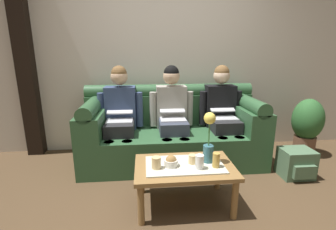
{
  "coord_description": "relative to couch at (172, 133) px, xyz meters",
  "views": [
    {
      "loc": [
        -0.34,
        -1.8,
        1.38
      ],
      "look_at": [
        -0.09,
        0.8,
        0.7
      ],
      "focal_mm": 26.04,
      "sensor_mm": 36.0,
      "label": 1
    }
  ],
  "objects": [
    {
      "name": "person_left",
      "position": [
        -0.65,
        -0.0,
        0.29
      ],
      "size": [
        0.56,
        0.67,
        1.22
      ],
      "color": "#232326",
      "rests_on": "ground_plane"
    },
    {
      "name": "couch",
      "position": [
        0.0,
        0.0,
        0.0
      ],
      "size": [
        2.22,
        0.88,
        0.96
      ],
      "color": "#2D5633",
      "rests_on": "ground_plane"
    },
    {
      "name": "backpack_right",
      "position": [
        1.35,
        -0.6,
        -0.21
      ],
      "size": [
        0.35,
        0.32,
        0.32
      ],
      "color": "#4C6B4C",
      "rests_on": "ground_plane"
    },
    {
      "name": "person_middle",
      "position": [
        0.0,
        -0.0,
        0.29
      ],
      "size": [
        0.56,
        0.67,
        1.22
      ],
      "color": "#383D4C",
      "rests_on": "ground_plane"
    },
    {
      "name": "person_right",
      "position": [
        0.65,
        -0.0,
        0.29
      ],
      "size": [
        0.56,
        0.67,
        1.22
      ],
      "color": "#232326",
      "rests_on": "ground_plane"
    },
    {
      "name": "cup_near_right",
      "position": [
        0.26,
        -1.07,
        0.1
      ],
      "size": [
        0.06,
        0.06,
        0.13
      ],
      "primitive_type": "cylinder",
      "color": "gold",
      "rests_on": "coffee_table"
    },
    {
      "name": "potted_plant",
      "position": [
        1.84,
        -0.01,
        0.06
      ],
      "size": [
        0.4,
        0.4,
        0.78
      ],
      "color": "brown",
      "rests_on": "ground_plane"
    },
    {
      "name": "snack_bowl",
      "position": [
        -0.12,
        -1.02,
        0.08
      ],
      "size": [
        0.12,
        0.12,
        0.1
      ],
      "color": "silver",
      "rests_on": "coffee_table"
    },
    {
      "name": "timber_pillar",
      "position": [
        -1.86,
        0.41,
        1.08
      ],
      "size": [
        0.2,
        0.2,
        2.9
      ],
      "primitive_type": "cube",
      "color": "black",
      "rests_on": "ground_plane"
    },
    {
      "name": "cup_far_left",
      "position": [
        0.07,
        -0.98,
        0.08
      ],
      "size": [
        0.07,
        0.07,
        0.08
      ],
      "primitive_type": "cylinder",
      "color": "#DBB77A",
      "rests_on": "coffee_table"
    },
    {
      "name": "flower_vase",
      "position": [
        0.22,
        -0.96,
        0.27
      ],
      "size": [
        0.11,
        0.11,
        0.46
      ],
      "color": "#336672",
      "rests_on": "coffee_table"
    },
    {
      "name": "ground_plane",
      "position": [
        0.0,
        -1.17,
        -0.37
      ],
      "size": [
        14.0,
        14.0,
        0.0
      ],
      "primitive_type": "plane",
      "color": "#4C3823"
    },
    {
      "name": "cup_far_center",
      "position": [
        0.11,
        -1.09,
        0.1
      ],
      "size": [
        0.07,
        0.07,
        0.12
      ],
      "primitive_type": "cylinder",
      "color": "white",
      "rests_on": "coffee_table"
    },
    {
      "name": "coffee_table",
      "position": [
        0.0,
        -0.99,
        -0.02
      ],
      "size": [
        0.89,
        0.57,
        0.41
      ],
      "color": "olive",
      "rests_on": "ground_plane"
    },
    {
      "name": "back_wall_patterned",
      "position": [
        0.0,
        0.53,
        1.08
      ],
      "size": [
        6.0,
        0.12,
        2.9
      ],
      "primitive_type": "cube",
      "color": "beige",
      "rests_on": "ground_plane"
    },
    {
      "name": "cup_near_left",
      "position": [
        -0.26,
        -1.05,
        0.09
      ],
      "size": [
        0.08,
        0.08,
        0.1
      ],
      "primitive_type": "cylinder",
      "color": "#DBB77A",
      "rests_on": "coffee_table"
    }
  ]
}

